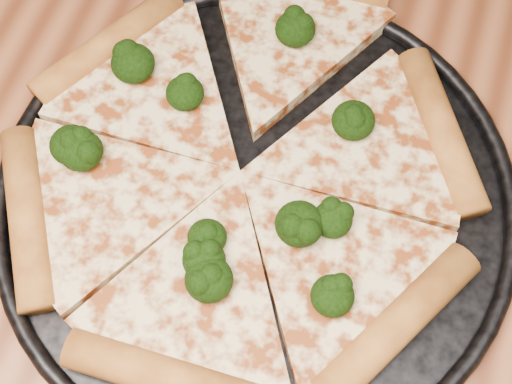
% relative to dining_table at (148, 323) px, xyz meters
% --- Properties ---
extents(dining_table, '(1.20, 0.90, 0.75)m').
position_rel_dining_table_xyz_m(dining_table, '(0.00, 0.00, 0.00)').
color(dining_table, '#95502E').
rests_on(dining_table, ground).
extents(pizza_pan, '(0.41, 0.41, 0.02)m').
position_rel_dining_table_xyz_m(pizza_pan, '(0.07, 0.10, 0.10)').
color(pizza_pan, black).
rests_on(pizza_pan, dining_table).
extents(pizza, '(0.39, 0.40, 0.03)m').
position_rel_dining_table_xyz_m(pizza, '(0.05, 0.12, 0.11)').
color(pizza, beige).
rests_on(pizza, pizza_pan).
extents(broccoli_florets, '(0.26, 0.26, 0.03)m').
position_rel_dining_table_xyz_m(broccoli_florets, '(0.04, 0.11, 0.12)').
color(broccoli_florets, black).
rests_on(broccoli_florets, pizza).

